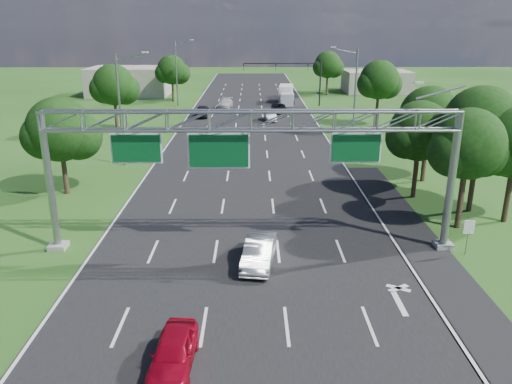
{
  "coord_description": "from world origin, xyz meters",
  "views": [
    {
      "loc": [
        0.34,
        -14.59,
        12.44
      ],
      "look_at": [
        0.53,
        12.08,
        3.42
      ],
      "focal_mm": 35.0,
      "sensor_mm": 36.0,
      "label": 1
    }
  ],
  "objects_px": {
    "silver_sedan": "(259,252)",
    "box_truck": "(286,95)",
    "traffic_signal": "(298,73)",
    "regulatory_sign": "(469,230)",
    "red_coupe": "(174,352)",
    "sign_gantry": "(252,132)"
  },
  "relations": [
    {
      "from": "sign_gantry",
      "to": "box_truck",
      "type": "relative_size",
      "value": 3.12
    },
    {
      "from": "red_coupe",
      "to": "traffic_signal",
      "type": "bearing_deg",
      "value": 83.31
    },
    {
      "from": "regulatory_sign",
      "to": "box_truck",
      "type": "distance_m",
      "value": 57.63
    },
    {
      "from": "red_coupe",
      "to": "silver_sedan",
      "type": "bearing_deg",
      "value": 71.14
    },
    {
      "from": "sign_gantry",
      "to": "box_truck",
      "type": "height_order",
      "value": "sign_gantry"
    },
    {
      "from": "regulatory_sign",
      "to": "box_truck",
      "type": "height_order",
      "value": "box_truck"
    },
    {
      "from": "red_coupe",
      "to": "box_truck",
      "type": "xyz_separation_m",
      "value": [
        8.58,
        66.9,
        0.67
      ]
    },
    {
      "from": "silver_sedan",
      "to": "box_truck",
      "type": "height_order",
      "value": "box_truck"
    },
    {
      "from": "sign_gantry",
      "to": "traffic_signal",
      "type": "relative_size",
      "value": 1.92
    },
    {
      "from": "sign_gantry",
      "to": "red_coupe",
      "type": "height_order",
      "value": "sign_gantry"
    },
    {
      "from": "regulatory_sign",
      "to": "silver_sedan",
      "type": "bearing_deg",
      "value": -174.9
    },
    {
      "from": "traffic_signal",
      "to": "silver_sedan",
      "type": "height_order",
      "value": "traffic_signal"
    },
    {
      "from": "regulatory_sign",
      "to": "box_truck",
      "type": "bearing_deg",
      "value": 96.47
    },
    {
      "from": "red_coupe",
      "to": "silver_sedan",
      "type": "height_order",
      "value": "silver_sedan"
    },
    {
      "from": "red_coupe",
      "to": "regulatory_sign",
      "type": "bearing_deg",
      "value": 34.98
    },
    {
      "from": "red_coupe",
      "to": "box_truck",
      "type": "height_order",
      "value": "box_truck"
    },
    {
      "from": "traffic_signal",
      "to": "box_truck",
      "type": "xyz_separation_m",
      "value": [
        -1.57,
        3.24,
        -3.83
      ]
    },
    {
      "from": "regulatory_sign",
      "to": "box_truck",
      "type": "relative_size",
      "value": 0.28
    },
    {
      "from": "traffic_signal",
      "to": "regulatory_sign",
      "type": "bearing_deg",
      "value": -84.8
    },
    {
      "from": "sign_gantry",
      "to": "traffic_signal",
      "type": "distance_m",
      "value": 53.51
    },
    {
      "from": "traffic_signal",
      "to": "sign_gantry",
      "type": "bearing_deg",
      "value": -97.68
    },
    {
      "from": "silver_sedan",
      "to": "box_truck",
      "type": "xyz_separation_m",
      "value": [
        5.24,
        58.31,
        0.62
      ]
    }
  ]
}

